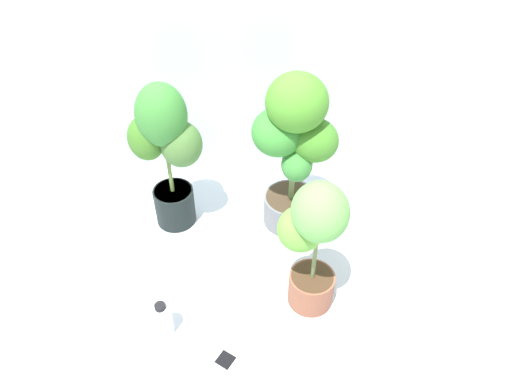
{
  "coord_description": "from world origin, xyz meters",
  "views": [
    {
      "loc": [
        -0.02,
        -1.41,
        1.79
      ],
      "look_at": [
        0.12,
        0.22,
        0.34
      ],
      "focal_mm": 34.05,
      "sensor_mm": 36.0,
      "label": 1
    }
  ],
  "objects_px": {
    "nutrient_bottle": "(163,319)",
    "potted_plant_front_right": "(313,238)",
    "potted_plant_back_left": "(166,147)",
    "hygrometer_box": "(226,361)",
    "potted_plant_back_right": "(294,145)"
  },
  "relations": [
    {
      "from": "potted_plant_back_right",
      "to": "nutrient_bottle",
      "type": "relative_size",
      "value": 4.59
    },
    {
      "from": "potted_plant_back_left",
      "to": "potted_plant_back_right",
      "type": "distance_m",
      "value": 0.59
    },
    {
      "from": "potted_plant_back_left",
      "to": "potted_plant_back_right",
      "type": "bearing_deg",
      "value": -5.36
    },
    {
      "from": "potted_plant_front_right",
      "to": "hygrometer_box",
      "type": "xyz_separation_m",
      "value": [
        -0.37,
        -0.28,
        -0.38
      ]
    },
    {
      "from": "potted_plant_back_left",
      "to": "hygrometer_box",
      "type": "distance_m",
      "value": 0.98
    },
    {
      "from": "potted_plant_back_right",
      "to": "nutrient_bottle",
      "type": "bearing_deg",
      "value": -134.88
    },
    {
      "from": "potted_plant_back_right",
      "to": "potted_plant_front_right",
      "type": "relative_size",
      "value": 1.28
    },
    {
      "from": "potted_plant_back_left",
      "to": "nutrient_bottle",
      "type": "xyz_separation_m",
      "value": [
        -0.02,
        -0.67,
        -0.38
      ]
    },
    {
      "from": "potted_plant_back_right",
      "to": "potted_plant_back_left",
      "type": "bearing_deg",
      "value": 174.64
    },
    {
      "from": "potted_plant_back_left",
      "to": "potted_plant_back_right",
      "type": "xyz_separation_m",
      "value": [
        0.58,
        -0.05,
        0.02
      ]
    },
    {
      "from": "potted_plant_front_right",
      "to": "nutrient_bottle",
      "type": "height_order",
      "value": "potted_plant_front_right"
    },
    {
      "from": "hygrometer_box",
      "to": "potted_plant_front_right",
      "type": "bearing_deg",
      "value": -15.01
    },
    {
      "from": "potted_plant_front_right",
      "to": "nutrient_bottle",
      "type": "xyz_separation_m",
      "value": [
        -0.62,
        -0.11,
        -0.31
      ]
    },
    {
      "from": "potted_plant_back_left",
      "to": "potted_plant_back_right",
      "type": "height_order",
      "value": "potted_plant_back_right"
    },
    {
      "from": "nutrient_bottle",
      "to": "potted_plant_front_right",
      "type": "bearing_deg",
      "value": 10.55
    }
  ]
}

